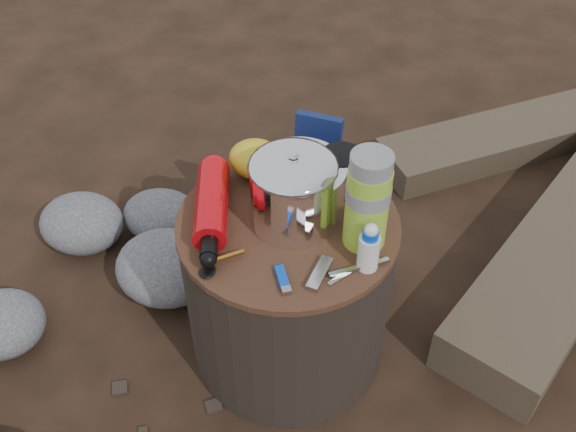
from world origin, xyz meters
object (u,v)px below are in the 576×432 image
(thermos, at_px, (368,201))
(travel_mug, at_px, (340,177))
(stump, at_px, (288,289))
(camping_pot, at_px, (293,190))
(fuel_bottle, at_px, (212,204))

(thermos, relative_size, travel_mug, 1.79)
(stump, height_order, thermos, thermos)
(camping_pot, bearing_deg, stump, -136.51)
(camping_pot, relative_size, fuel_bottle, 0.61)
(thermos, distance_m, travel_mug, 0.15)
(stump, relative_size, camping_pot, 2.68)
(fuel_bottle, distance_m, travel_mug, 0.29)
(travel_mug, bearing_deg, fuel_bottle, -149.84)
(fuel_bottle, bearing_deg, camping_pot, -7.54)
(thermos, height_order, travel_mug, thermos)
(travel_mug, bearing_deg, stump, -126.84)
(thermos, bearing_deg, camping_pot, 177.12)
(stump, relative_size, thermos, 2.17)
(stump, distance_m, thermos, 0.39)
(stump, distance_m, camping_pot, 0.32)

